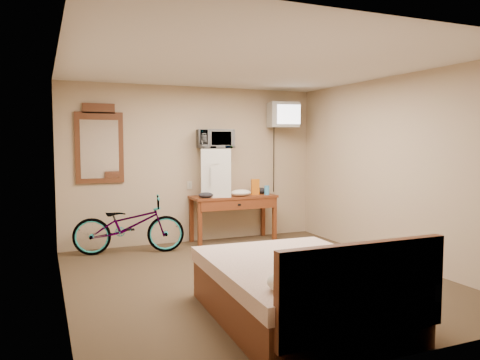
{
  "coord_description": "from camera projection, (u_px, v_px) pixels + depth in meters",
  "views": [
    {
      "loc": [
        -2.27,
        -4.95,
        1.62
      ],
      "look_at": [
        0.06,
        0.53,
        1.13
      ],
      "focal_mm": 35.0,
      "sensor_mm": 36.0,
      "label": 1
    }
  ],
  "objects": [
    {
      "name": "cloth_cream",
      "position": [
        241.0,
        193.0,
        7.51
      ],
      "size": [
        0.34,
        0.26,
        0.11
      ],
      "primitive_type": "ellipsoid",
      "color": "white",
      "rests_on": "desk"
    },
    {
      "name": "cloth_dark_b",
      "position": [
        261.0,
        191.0,
        7.87
      ],
      "size": [
        0.22,
        0.18,
        0.1
      ],
      "primitive_type": "ellipsoid",
      "color": "black",
      "rests_on": "desk"
    },
    {
      "name": "cloth_dark_a",
      "position": [
        206.0,
        195.0,
        7.26
      ],
      "size": [
        0.24,
        0.18,
        0.09
      ],
      "primitive_type": "ellipsoid",
      "color": "black",
      "rests_on": "desk"
    },
    {
      "name": "wall_mirror",
      "position": [
        99.0,
        145.0,
        6.94
      ],
      "size": [
        0.7,
        0.04,
        1.18
      ],
      "color": "#5C2C1A",
      "rests_on": "room"
    },
    {
      "name": "snack_bag",
      "position": [
        255.0,
        187.0,
        7.7
      ],
      "size": [
        0.14,
        0.09,
        0.26
      ],
      "primitive_type": "cube",
      "rotation": [
        0.0,
        0.0,
        -0.16
      ],
      "color": "#CB6612",
      "rests_on": "desk"
    },
    {
      "name": "blue_cup",
      "position": [
        267.0,
        190.0,
        7.72
      ],
      "size": [
        0.09,
        0.09,
        0.15
      ],
      "primitive_type": "cylinder",
      "color": "#3F9AD8",
      "rests_on": "desk"
    },
    {
      "name": "bed",
      "position": [
        301.0,
        289.0,
        4.21
      ],
      "size": [
        1.54,
        2.0,
        0.9
      ],
      "color": "#5C2C1A",
      "rests_on": "floor"
    },
    {
      "name": "crt_television",
      "position": [
        283.0,
        115.0,
        7.82
      ],
      "size": [
        0.55,
        0.62,
        0.41
      ],
      "color": "black",
      "rests_on": "room"
    },
    {
      "name": "microwave",
      "position": [
        215.0,
        139.0,
        7.42
      ],
      "size": [
        0.59,
        0.44,
        0.3
      ],
      "primitive_type": "imported",
      "rotation": [
        0.0,
        0.0,
        -0.13
      ],
      "color": "silver",
      "rests_on": "mini_fridge"
    },
    {
      "name": "room",
      "position": [
        253.0,
        174.0,
        5.46
      ],
      "size": [
        4.6,
        4.64,
        2.5
      ],
      "color": "#3D2F1E",
      "rests_on": "ground"
    },
    {
      "name": "mini_fridge",
      "position": [
        215.0,
        172.0,
        7.47
      ],
      "size": [
        0.58,
        0.57,
        0.76
      ],
      "color": "silver",
      "rests_on": "desk"
    },
    {
      "name": "bicycle",
      "position": [
        129.0,
        225.0,
        6.78
      ],
      "size": [
        1.66,
        0.84,
        0.83
      ],
      "primitive_type": "imported",
      "rotation": [
        0.0,
        0.0,
        1.38
      ],
      "color": "black",
      "rests_on": "floor"
    },
    {
      "name": "desk",
      "position": [
        234.0,
        203.0,
        7.57
      ],
      "size": [
        1.39,
        0.54,
        0.75
      ],
      "color": "maroon",
      "rests_on": "floor"
    }
  ]
}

